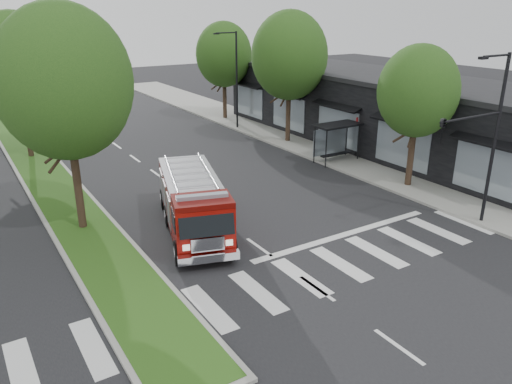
# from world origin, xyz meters

# --- Properties ---
(ground) EXTENTS (140.00, 140.00, 0.00)m
(ground) POSITION_xyz_m (0.00, 0.00, 0.00)
(ground) COLOR black
(ground) RESTS_ON ground
(sidewalk_right) EXTENTS (5.00, 80.00, 0.15)m
(sidewalk_right) POSITION_xyz_m (12.50, 10.00, 0.07)
(sidewalk_right) COLOR gray
(sidewalk_right) RESTS_ON ground
(median) EXTENTS (3.00, 50.00, 0.15)m
(median) POSITION_xyz_m (-6.00, 18.00, 0.08)
(median) COLOR gray
(median) RESTS_ON ground
(storefront_row) EXTENTS (8.00, 30.00, 5.00)m
(storefront_row) POSITION_xyz_m (17.00, 10.00, 2.50)
(storefront_row) COLOR black
(storefront_row) RESTS_ON ground
(bus_shelter) EXTENTS (3.20, 1.60, 2.61)m
(bus_shelter) POSITION_xyz_m (11.20, 8.15, 2.04)
(bus_shelter) COLOR black
(bus_shelter) RESTS_ON ground
(tree_right_near) EXTENTS (4.40, 4.40, 8.05)m
(tree_right_near) POSITION_xyz_m (11.50, 2.00, 5.51)
(tree_right_near) COLOR black
(tree_right_near) RESTS_ON ground
(tree_right_mid) EXTENTS (5.60, 5.60, 9.72)m
(tree_right_mid) POSITION_xyz_m (11.50, 14.00, 6.49)
(tree_right_mid) COLOR black
(tree_right_mid) RESTS_ON ground
(tree_right_far) EXTENTS (5.00, 5.00, 8.73)m
(tree_right_far) POSITION_xyz_m (11.50, 24.00, 5.84)
(tree_right_far) COLOR black
(tree_right_far) RESTS_ON ground
(tree_median_near) EXTENTS (5.80, 5.80, 10.16)m
(tree_median_near) POSITION_xyz_m (-6.00, 6.00, 6.81)
(tree_median_near) COLOR black
(tree_median_near) RESTS_ON ground
(tree_median_far) EXTENTS (5.60, 5.60, 9.72)m
(tree_median_far) POSITION_xyz_m (-6.00, 20.00, 6.49)
(tree_median_far) COLOR black
(tree_median_far) RESTS_ON ground
(streetlight_right_near) EXTENTS (4.08, 0.22, 8.00)m
(streetlight_right_near) POSITION_xyz_m (9.61, -3.50, 4.67)
(streetlight_right_near) COLOR black
(streetlight_right_near) RESTS_ON ground
(streetlight_right_far) EXTENTS (2.11, 0.20, 8.00)m
(streetlight_right_far) POSITION_xyz_m (10.35, 20.00, 4.48)
(streetlight_right_far) COLOR black
(streetlight_right_far) RESTS_ON ground
(fire_engine) EXTENTS (4.69, 8.50, 2.83)m
(fire_engine) POSITION_xyz_m (-1.61, 3.15, 1.35)
(fire_engine) COLOR #540704
(fire_engine) RESTS_ON ground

